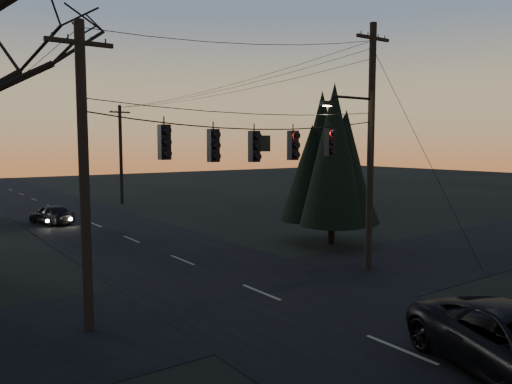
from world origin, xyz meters
TOP-DOWN VIEW (x-y plane):
  - main_road at (0.00, 20.00)m, footprint 8.00×120.00m
  - cross_road at (0.00, 10.00)m, footprint 60.00×7.00m
  - utility_pole_right at (5.50, 10.00)m, footprint 5.00×0.30m
  - utility_pole_left at (-6.00, 10.00)m, footprint 1.80×0.30m
  - utility_pole_far_r at (5.50, 38.00)m, footprint 1.80×0.30m
  - span_signal_assembly at (-0.24, 10.00)m, footprint 11.50×0.44m
  - evergreen_right at (8.05, 14.81)m, footprint 4.25×4.25m
  - sedan_oncoming_a at (-2.23, 30.03)m, footprint 2.39×4.03m

SIDE VIEW (x-z plane):
  - utility_pole_right at x=5.50m, z-range -5.00..5.00m
  - utility_pole_left at x=-6.00m, z-range -4.25..4.25m
  - utility_pole_far_r at x=5.50m, z-range -4.25..4.25m
  - cross_road at x=0.00m, z-range 0.00..0.02m
  - main_road at x=0.00m, z-range 0.00..0.02m
  - sedan_oncoming_a at x=-2.23m, z-range 0.00..1.29m
  - evergreen_right at x=8.05m, z-range 0.59..7.74m
  - span_signal_assembly at x=-0.24m, z-range 4.39..6.02m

